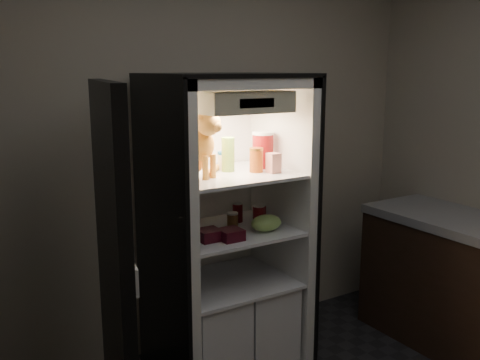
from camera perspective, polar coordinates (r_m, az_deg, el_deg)
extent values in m
plane|color=#A89C8C|center=(3.58, -5.13, 2.93)|extent=(3.60, 0.00, 3.60)
cube|color=white|center=(3.56, -4.05, -4.11)|extent=(0.85, 0.06, 1.85)
cube|color=white|center=(3.12, -7.74, -6.52)|extent=(0.06, 0.70, 1.85)
cube|color=white|center=(3.50, 4.17, -4.40)|extent=(0.06, 0.70, 1.85)
cube|color=white|center=(3.14, -1.52, 10.35)|extent=(0.85, 0.70, 0.06)
cube|color=black|center=(3.10, -8.45, -6.64)|extent=(0.02, 0.72, 1.87)
cube|color=black|center=(3.52, 4.72, -4.30)|extent=(0.02, 0.72, 1.87)
cube|color=black|center=(3.14, -1.52, 11.11)|extent=(0.90, 0.72, 0.02)
cube|color=white|center=(3.18, -1.19, 0.56)|extent=(0.73, 0.62, 0.02)
cube|color=white|center=(3.26, -1.17, -5.48)|extent=(0.73, 0.62, 0.02)
cube|color=white|center=(3.41, -3.75, -15.29)|extent=(0.34, 0.58, 0.48)
cube|color=white|center=(3.57, 1.37, -13.96)|extent=(0.34, 0.58, 0.48)
cube|color=white|center=(3.38, -1.14, -10.83)|extent=(0.73, 0.62, 0.02)
cube|color=beige|center=(2.94, 0.88, 8.30)|extent=(0.52, 0.18, 0.12)
cube|color=black|center=(2.87, 1.81, 8.20)|extent=(0.22, 0.01, 0.05)
cube|color=black|center=(2.61, -13.24, -10.45)|extent=(0.23, 0.86, 1.85)
cube|color=white|center=(2.73, -12.19, -18.14)|extent=(0.18, 0.64, 0.12)
cube|color=white|center=(2.52, -12.69, -8.22)|extent=(0.18, 0.64, 0.12)
ellipsoid|color=orange|center=(3.11, -5.74, 2.39)|extent=(0.29, 0.32, 0.22)
ellipsoid|color=orange|center=(3.03, -4.32, 3.75)|extent=(0.22, 0.21, 0.19)
sphere|color=orange|center=(2.97, -3.36, 6.03)|extent=(0.18, 0.18, 0.14)
sphere|color=orange|center=(2.94, -2.50, 5.67)|extent=(0.08, 0.08, 0.06)
cone|color=orange|center=(2.94, -4.06, 7.28)|extent=(0.07, 0.07, 0.06)
cone|color=orange|center=(3.01, -3.02, 7.39)|extent=(0.07, 0.07, 0.06)
cylinder|color=orange|center=(2.98, -3.72, 1.30)|extent=(0.04, 0.04, 0.14)
cylinder|color=orange|center=(3.03, -2.90, 1.49)|extent=(0.04, 0.04, 0.14)
cylinder|color=orange|center=(3.15, -3.05, 0.98)|extent=(0.20, 0.21, 0.04)
cylinder|color=#238235|center=(3.22, -1.28, 2.59)|extent=(0.08, 0.08, 0.19)
cylinder|color=#238235|center=(3.20, -1.29, 4.42)|extent=(0.08, 0.08, 0.02)
cylinder|color=white|center=(3.27, -1.70, 1.93)|extent=(0.08, 0.08, 0.10)
cylinder|color=#175CA5|center=(3.27, -1.71, 2.90)|extent=(0.08, 0.08, 0.02)
cylinder|color=maroon|center=(3.20, 1.75, 2.02)|extent=(0.08, 0.08, 0.13)
cylinder|color=gold|center=(3.19, 1.75, 3.32)|extent=(0.08, 0.08, 0.01)
cylinder|color=#9F1515|center=(3.34, 2.45, 3.09)|extent=(0.13, 0.13, 0.21)
cylinder|color=white|center=(3.33, 2.47, 5.01)|extent=(0.13, 0.13, 0.02)
cube|color=silver|center=(3.18, 3.60, 1.82)|extent=(0.07, 0.07, 0.12)
cylinder|color=black|center=(3.41, -0.26, -3.52)|extent=(0.06, 0.06, 0.12)
cylinder|color=#B2B2B2|center=(3.39, -0.26, -2.54)|extent=(0.07, 0.07, 0.00)
cylinder|color=black|center=(3.39, 2.27, -3.65)|extent=(0.06, 0.06, 0.11)
cylinder|color=#B2B2B2|center=(3.38, 2.28, -2.69)|extent=(0.06, 0.06, 0.00)
cylinder|color=black|center=(3.30, 2.00, -3.94)|extent=(0.07, 0.07, 0.13)
cylinder|color=#B2B2B2|center=(3.28, 2.01, -2.80)|extent=(0.07, 0.07, 0.00)
cylinder|color=brown|center=(3.30, -0.80, -4.37)|extent=(0.07, 0.07, 0.08)
cylinder|color=#B2B2B2|center=(3.28, -0.80, -3.58)|extent=(0.07, 0.07, 0.01)
ellipsoid|color=#7EB554|center=(3.23, 2.81, -4.59)|extent=(0.20, 0.14, 0.10)
cube|color=#450B18|center=(3.06, -3.33, -5.86)|extent=(0.13, 0.13, 0.06)
cube|color=#450B18|center=(3.06, -1.01, -5.83)|extent=(0.13, 0.13, 0.06)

